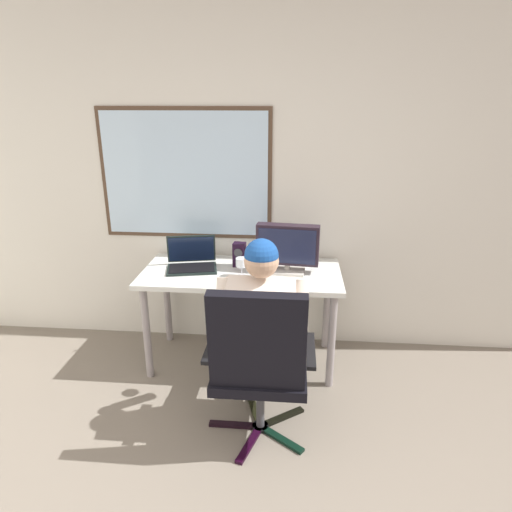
# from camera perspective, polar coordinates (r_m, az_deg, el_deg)

# --- Properties ---
(wall_rear) EXTENTS (5.55, 0.08, 2.69)m
(wall_rear) POSITION_cam_1_polar(r_m,az_deg,el_deg) (3.40, 0.63, 10.01)
(wall_rear) COLOR silver
(wall_rear) RESTS_ON ground
(desk) EXTENTS (1.42, 0.66, 0.74)m
(desk) POSITION_cam_1_polar(r_m,az_deg,el_deg) (3.23, -1.86, -3.42)
(desk) COLOR gray
(desk) RESTS_ON ground
(office_chair) EXTENTS (0.63, 0.62, 1.02)m
(office_chair) POSITION_cam_1_polar(r_m,az_deg,el_deg) (2.50, 0.38, -13.05)
(office_chair) COLOR black
(office_chair) RESTS_ON ground
(person_seated) EXTENTS (0.53, 0.80, 1.20)m
(person_seated) POSITION_cam_1_polar(r_m,az_deg,el_deg) (2.70, 0.88, -8.72)
(person_seated) COLOR #283747
(person_seated) RESTS_ON ground
(crt_monitor) EXTENTS (0.45, 0.23, 0.34)m
(crt_monitor) POSITION_cam_1_polar(r_m,az_deg,el_deg) (3.14, 4.07, 1.23)
(crt_monitor) COLOR beige
(crt_monitor) RESTS_ON desk
(laptop) EXTENTS (0.40, 0.34, 0.23)m
(laptop) POSITION_cam_1_polar(r_m,az_deg,el_deg) (3.28, -8.25, -0.45)
(laptop) COLOR black
(laptop) RESTS_ON desk
(wine_glass) EXTENTS (0.08, 0.08, 0.14)m
(wine_glass) POSITION_cam_1_polar(r_m,az_deg,el_deg) (3.07, -1.85, -0.97)
(wine_glass) COLOR silver
(wine_glass) RESTS_ON desk
(desk_speaker) EXTENTS (0.10, 0.09, 0.18)m
(desk_speaker) POSITION_cam_1_polar(r_m,az_deg,el_deg) (3.26, -2.14, 0.19)
(desk_speaker) COLOR black
(desk_speaker) RESTS_ON desk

